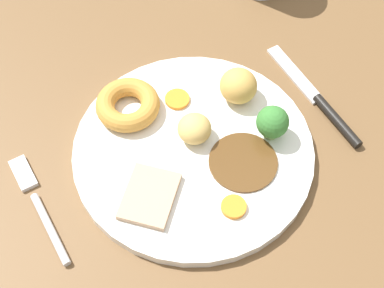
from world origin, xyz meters
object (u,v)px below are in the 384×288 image
(yorkshire_pudding, at_px, (128,105))
(roast_potato_right, at_px, (194,129))
(roast_potato_left, at_px, (238,86))
(dinner_plate, at_px, (192,152))
(broccoli_floret, at_px, (272,122))
(meat_slice_main, at_px, (150,196))
(carrot_coin_front, at_px, (235,206))
(carrot_coin_back, at_px, (177,99))
(fork, at_px, (39,205))
(knife, at_px, (321,103))

(yorkshire_pudding, height_order, roast_potato_right, roast_potato_right)
(roast_potato_right, bearing_deg, roast_potato_left, 18.80)
(dinner_plate, height_order, roast_potato_right, roast_potato_right)
(broccoli_floret, bearing_deg, roast_potato_left, 93.24)
(meat_slice_main, bearing_deg, roast_potato_right, 29.18)
(broccoli_floret, bearing_deg, roast_potato_right, 152.45)
(roast_potato_left, relative_size, carrot_coin_front, 1.65)
(carrot_coin_front, xyz_separation_m, carrot_coin_back, (0.02, 0.16, -0.00))
(fork, bearing_deg, yorkshire_pudding, -67.58)
(dinner_plate, height_order, carrot_coin_back, carrot_coin_back)
(carrot_coin_back, bearing_deg, knife, -28.41)
(meat_slice_main, bearing_deg, carrot_coin_front, -36.54)
(carrot_coin_front, relative_size, fork, 0.19)
(carrot_coin_front, distance_m, knife, 0.19)
(dinner_plate, bearing_deg, roast_potato_right, 51.01)
(knife, bearing_deg, yorkshire_pudding, 64.76)
(yorkshire_pudding, xyz_separation_m, broccoli_floret, (0.13, -0.12, 0.01))
(roast_potato_right, relative_size, knife, 0.22)
(meat_slice_main, xyz_separation_m, roast_potato_right, (0.08, 0.05, 0.01))
(roast_potato_right, bearing_deg, knife, -9.71)
(yorkshire_pudding, bearing_deg, knife, -24.97)
(yorkshire_pudding, height_order, roast_potato_left, roast_potato_left)
(meat_slice_main, xyz_separation_m, carrot_coin_back, (0.09, 0.11, -0.00))
(roast_potato_left, bearing_deg, meat_slice_main, -155.56)
(roast_potato_right, xyz_separation_m, carrot_coin_front, (-0.01, -0.10, -0.01))
(yorkshire_pudding, bearing_deg, roast_potato_right, -54.95)
(knife, bearing_deg, carrot_coin_front, 112.97)
(roast_potato_right, bearing_deg, fork, 176.63)
(dinner_plate, bearing_deg, fork, 172.28)
(dinner_plate, xyz_separation_m, meat_slice_main, (-0.07, -0.03, 0.01))
(roast_potato_right, distance_m, fork, 0.20)
(yorkshire_pudding, distance_m, carrot_coin_front, 0.18)
(roast_potato_right, bearing_deg, meat_slice_main, -150.82)
(roast_potato_left, relative_size, fork, 0.31)
(yorkshire_pudding, xyz_separation_m, carrot_coin_back, (0.06, -0.02, -0.01))
(roast_potato_left, bearing_deg, yorkshire_pudding, 159.72)
(yorkshire_pudding, height_order, knife, yorkshire_pudding)
(yorkshire_pudding, distance_m, roast_potato_right, 0.09)
(roast_potato_left, relative_size, broccoli_floret, 1.04)
(meat_slice_main, relative_size, broccoli_floret, 1.56)
(roast_potato_right, xyz_separation_m, carrot_coin_back, (0.01, 0.06, -0.01))
(roast_potato_left, bearing_deg, carrot_coin_front, -122.85)
(yorkshire_pudding, xyz_separation_m, roast_potato_right, (0.05, -0.07, 0.01))
(yorkshire_pudding, relative_size, broccoli_floret, 1.73)
(yorkshire_pudding, height_order, carrot_coin_back, yorkshire_pudding)
(meat_slice_main, height_order, carrot_coin_front, meat_slice_main)
(carrot_coin_front, height_order, knife, carrot_coin_front)
(meat_slice_main, relative_size, roast_potato_right, 1.75)
(yorkshire_pudding, bearing_deg, broccoli_floret, -41.17)
(carrot_coin_back, xyz_separation_m, broccoli_floret, (0.07, -0.10, 0.02))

